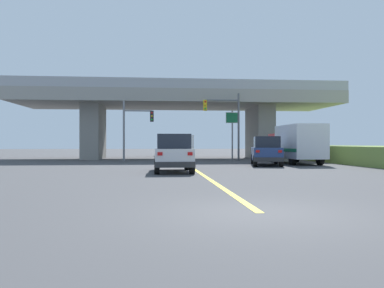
{
  "coord_description": "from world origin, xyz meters",
  "views": [
    {
      "loc": [
        -2.25,
        -8.25,
        1.51
      ],
      "look_at": [
        0.93,
        26.27,
        1.5
      ],
      "focal_mm": 36.28,
      "sensor_mm": 36.0,
      "label": 1
    }
  ],
  "objects_px": {
    "box_truck": "(296,143)",
    "highway_sign": "(232,124)",
    "traffic_signal_farside": "(134,124)",
    "semi_truck_distant": "(185,144)",
    "sedan_oncoming": "(165,148)",
    "suv_crossing": "(266,151)",
    "traffic_signal_nearside": "(227,117)",
    "suv_lead": "(173,153)"
  },
  "relations": [
    {
      "from": "semi_truck_distant",
      "to": "suv_lead",
      "type": "bearing_deg",
      "value": -95.13
    },
    {
      "from": "suv_lead",
      "to": "traffic_signal_nearside",
      "type": "xyz_separation_m",
      "value": [
        5.4,
        13.35,
        2.86
      ]
    },
    {
      "from": "highway_sign",
      "to": "suv_lead",
      "type": "bearing_deg",
      "value": -112.09
    },
    {
      "from": "highway_sign",
      "to": "semi_truck_distant",
      "type": "height_order",
      "value": "highway_sign"
    },
    {
      "from": "traffic_signal_nearside",
      "to": "highway_sign",
      "type": "relative_size",
      "value": 1.29
    },
    {
      "from": "box_truck",
      "to": "traffic_signal_farside",
      "type": "height_order",
      "value": "traffic_signal_farside"
    },
    {
      "from": "highway_sign",
      "to": "semi_truck_distant",
      "type": "distance_m",
      "value": 28.54
    },
    {
      "from": "suv_crossing",
      "to": "traffic_signal_nearside",
      "type": "height_order",
      "value": "traffic_signal_nearside"
    },
    {
      "from": "suv_crossing",
      "to": "traffic_signal_nearside",
      "type": "distance_m",
      "value": 8.25
    },
    {
      "from": "box_truck",
      "to": "highway_sign",
      "type": "bearing_deg",
      "value": 113.08
    },
    {
      "from": "traffic_signal_farside",
      "to": "highway_sign",
      "type": "xyz_separation_m",
      "value": [
        9.17,
        1.96,
        0.1
      ]
    },
    {
      "from": "sedan_oncoming",
      "to": "semi_truck_distant",
      "type": "relative_size",
      "value": 0.7
    },
    {
      "from": "suv_crossing",
      "to": "traffic_signal_farside",
      "type": "relative_size",
      "value": 0.94
    },
    {
      "from": "box_truck",
      "to": "semi_truck_distant",
      "type": "relative_size",
      "value": 1.04
    },
    {
      "from": "suv_lead",
      "to": "box_truck",
      "type": "relative_size",
      "value": 0.65
    },
    {
      "from": "suv_lead",
      "to": "suv_crossing",
      "type": "bearing_deg",
      "value": 40.21
    },
    {
      "from": "box_truck",
      "to": "sedan_oncoming",
      "type": "relative_size",
      "value": 1.49
    },
    {
      "from": "traffic_signal_nearside",
      "to": "semi_truck_distant",
      "type": "relative_size",
      "value": 0.91
    },
    {
      "from": "box_truck",
      "to": "highway_sign",
      "type": "relative_size",
      "value": 1.47
    },
    {
      "from": "sedan_oncoming",
      "to": "highway_sign",
      "type": "height_order",
      "value": "highway_sign"
    },
    {
      "from": "traffic_signal_nearside",
      "to": "highway_sign",
      "type": "height_order",
      "value": "traffic_signal_nearside"
    },
    {
      "from": "suv_lead",
      "to": "traffic_signal_farside",
      "type": "xyz_separation_m",
      "value": [
        -2.85,
        13.61,
        2.25
      ]
    },
    {
      "from": "suv_lead",
      "to": "sedan_oncoming",
      "type": "xyz_separation_m",
      "value": [
        0.2,
        27.4,
        0.0
      ]
    },
    {
      "from": "sedan_oncoming",
      "to": "traffic_signal_nearside",
      "type": "relative_size",
      "value": 0.76
    },
    {
      "from": "suv_lead",
      "to": "semi_truck_distant",
      "type": "bearing_deg",
      "value": 84.87
    },
    {
      "from": "box_truck",
      "to": "sedan_oncoming",
      "type": "bearing_deg",
      "value": 115.7
    },
    {
      "from": "box_truck",
      "to": "semi_truck_distant",
      "type": "bearing_deg",
      "value": 98.99
    },
    {
      "from": "box_truck",
      "to": "sedan_oncoming",
      "type": "xyz_separation_m",
      "value": [
        -9.48,
        19.71,
        -0.53
      ]
    },
    {
      "from": "suv_lead",
      "to": "semi_truck_distant",
      "type": "height_order",
      "value": "semi_truck_distant"
    },
    {
      "from": "suv_lead",
      "to": "box_truck",
      "type": "distance_m",
      "value": 12.37
    },
    {
      "from": "traffic_signal_nearside",
      "to": "highway_sign",
      "type": "bearing_deg",
      "value": 67.55
    },
    {
      "from": "box_truck",
      "to": "highway_sign",
      "type": "xyz_separation_m",
      "value": [
        -3.36,
        7.88,
        1.82
      ]
    },
    {
      "from": "sedan_oncoming",
      "to": "highway_sign",
      "type": "xyz_separation_m",
      "value": [
        6.12,
        -11.83,
        2.35
      ]
    },
    {
      "from": "suv_lead",
      "to": "semi_truck_distant",
      "type": "distance_m",
      "value": 44.13
    },
    {
      "from": "sedan_oncoming",
      "to": "suv_crossing",
      "type": "bearing_deg",
      "value": -73.12
    },
    {
      "from": "highway_sign",
      "to": "sedan_oncoming",
      "type": "bearing_deg",
      "value": 117.38
    },
    {
      "from": "suv_crossing",
      "to": "box_truck",
      "type": "xyz_separation_m",
      "value": [
        2.91,
        1.97,
        0.53
      ]
    },
    {
      "from": "suv_crossing",
      "to": "box_truck",
      "type": "bearing_deg",
      "value": 45.89
    },
    {
      "from": "suv_lead",
      "to": "suv_crossing",
      "type": "height_order",
      "value": "same"
    },
    {
      "from": "traffic_signal_nearside",
      "to": "semi_truck_distant",
      "type": "distance_m",
      "value": 30.73
    },
    {
      "from": "semi_truck_distant",
      "to": "suv_crossing",
      "type": "bearing_deg",
      "value": -85.77
    },
    {
      "from": "suv_lead",
      "to": "sedan_oncoming",
      "type": "relative_size",
      "value": 0.97
    }
  ]
}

